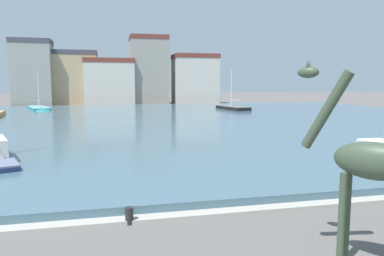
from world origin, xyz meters
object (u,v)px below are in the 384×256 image
object	(u,v)px
sailboat_black	(231,109)
giraffe_statue	(367,164)
mooring_bollard	(129,216)
sailboat_teal	(40,110)

from	to	relation	value
sailboat_black	giraffe_statue	bearing A→B (deg)	-105.23
sailboat_black	mooring_bollard	distance (m)	42.23
sailboat_teal	mooring_bollard	bearing A→B (deg)	-77.43
giraffe_statue	sailboat_black	bearing A→B (deg)	74.77
giraffe_statue	sailboat_teal	xyz separation A→B (m)	(-14.77, 48.39, -1.99)
mooring_bollard	sailboat_black	bearing A→B (deg)	67.11
giraffe_statue	sailboat_black	distance (m)	44.23
sailboat_black	mooring_bollard	world-z (taller)	sailboat_black
giraffe_statue	sailboat_black	world-z (taller)	sailboat_black
sailboat_teal	mooring_bollard	distance (m)	45.75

